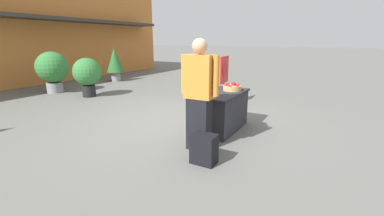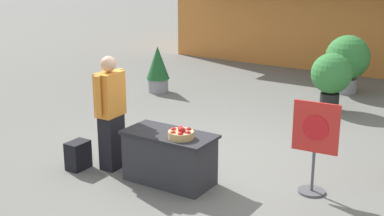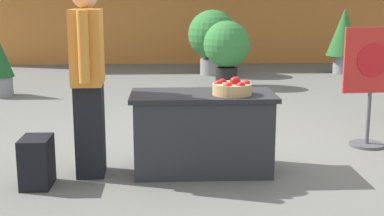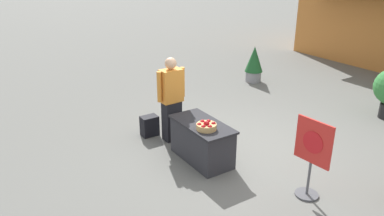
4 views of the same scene
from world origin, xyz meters
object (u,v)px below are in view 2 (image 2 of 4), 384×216
Objects in this scene: potted_plant_near_right at (348,59)px; potted_plant_near_left at (158,68)px; poster_board at (315,144)px; person_visitor at (111,112)px; apple_basket at (181,134)px; display_table at (169,157)px; backpack at (78,155)px; potted_plant_far_left at (331,76)px.

potted_plant_near_left is at bearing -148.41° from potted_plant_near_right.
person_visitor is at bearing -78.71° from poster_board.
apple_basket is 1.26m from person_visitor.
apple_basket is 0.27× the size of poster_board.
backpack is at bearing -166.51° from display_table.
display_table is 1.46m from backpack.
potted_plant_far_left is (-1.08, 3.91, 0.01)m from poster_board.
poster_board is (2.81, 0.77, -0.17)m from person_visitor.
poster_board reaches higher than potted_plant_near_left.
backpack is at bearing -75.70° from poster_board.
potted_plant_near_right is (-0.13, 1.48, 0.07)m from potted_plant_far_left.
poster_board is at bearing 18.43° from backpack.
apple_basket is at bearing -4.42° from person_visitor.
poster_board is 1.20× the size of potted_plant_near_left.
person_visitor reaches higher than poster_board.
display_table is 1.11× the size of potted_plant_far_left.
person_visitor reaches higher than apple_basket.
potted_plant_near_right is (1.60, 6.16, -0.10)m from person_visitor.
potted_plant_near_right reaches higher than potted_plant_near_left.
potted_plant_far_left is (0.47, 4.72, -0.08)m from apple_basket.
poster_board is at bearing -33.23° from potted_plant_near_left.
potted_plant_far_left is (1.73, 4.68, -0.16)m from person_visitor.
display_table is 1.02× the size of poster_board.
potted_plant_near_right is at bearing 84.41° from display_table.
apple_basket is 1.78m from backpack.
potted_plant_near_left is (-3.02, 3.89, 0.19)m from display_table.
potted_plant_near_left is 4.25m from potted_plant_near_right.
person_visitor is 1.61× the size of potted_plant_near_left.
person_visitor is (-1.25, 0.04, 0.08)m from apple_basket.
potted_plant_near_left is at bearing 129.43° from apple_basket.
potted_plant_near_left is (-3.75, -0.74, -0.14)m from potted_plant_far_left.
potted_plant_near_right reaches higher than potted_plant_far_left.
potted_plant_near_left is (-1.61, 4.23, 0.35)m from backpack.
apple_basket is at bearing 8.62° from backpack.
poster_board is (3.22, 1.07, 0.48)m from backpack.
person_visitor is 0.83m from backpack.
backpack is 0.33× the size of poster_board.
backpack is at bearing -113.24° from potted_plant_far_left.
apple_basket is at bearing -95.72° from potted_plant_far_left.
potted_plant_near_left is at bearing -168.77° from potted_plant_far_left.
person_visitor reaches higher than potted_plant_near_right.
poster_board reaches higher than potted_plant_far_left.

